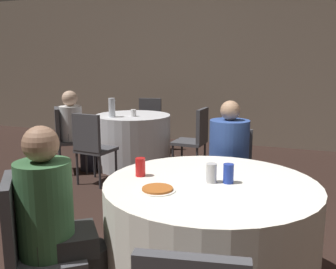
{
  "coord_description": "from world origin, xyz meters",
  "views": [
    {
      "loc": [
        0.36,
        -2.1,
        1.5
      ],
      "look_at": [
        -0.83,
        0.98,
        0.85
      ],
      "focal_mm": 40.0,
      "sensor_mm": 36.0,
      "label": 1
    }
  ],
  "objects_px": {
    "chair_near_southwest": "(29,241)",
    "bottle_far": "(112,108)",
    "chair_far_north": "(149,120)",
    "soda_can_red": "(140,167)",
    "person_blue_shirt": "(228,167)",
    "table_near": "(210,238)",
    "person_white_shirt": "(77,132)",
    "person_green_jacket": "(60,229)",
    "table_far": "(133,141)",
    "chair_far_south": "(91,143)",
    "chair_near_north": "(229,169)",
    "soda_can_blue": "(228,174)",
    "soda_can_silver": "(211,173)",
    "chair_far_southwest": "(64,134)",
    "pizza_plate_near": "(157,189)",
    "chair_far_east": "(196,135)"
  },
  "relations": [
    {
      "from": "chair_far_south",
      "to": "person_blue_shirt",
      "type": "distance_m",
      "value": 1.93
    },
    {
      "from": "chair_far_north",
      "to": "soda_can_red",
      "type": "bearing_deg",
      "value": 103.17
    },
    {
      "from": "chair_far_east",
      "to": "table_far",
      "type": "bearing_deg",
      "value": 90.0
    },
    {
      "from": "person_white_shirt",
      "to": "person_blue_shirt",
      "type": "bearing_deg",
      "value": 25.24
    },
    {
      "from": "table_near",
      "to": "chair_far_southwest",
      "type": "distance_m",
      "value": 3.21
    },
    {
      "from": "chair_near_southwest",
      "to": "person_white_shirt",
      "type": "height_order",
      "value": "person_white_shirt"
    },
    {
      "from": "person_blue_shirt",
      "to": "bottle_far",
      "type": "xyz_separation_m",
      "value": [
        -1.89,
        1.32,
        0.29
      ]
    },
    {
      "from": "table_near",
      "to": "pizza_plate_near",
      "type": "height_order",
      "value": "pizza_plate_near"
    },
    {
      "from": "chair_far_north",
      "to": "person_white_shirt",
      "type": "bearing_deg",
      "value": 62.84
    },
    {
      "from": "chair_far_north",
      "to": "pizza_plate_near",
      "type": "distance_m",
      "value": 4.12
    },
    {
      "from": "chair_far_north",
      "to": "person_green_jacket",
      "type": "relative_size",
      "value": 0.76
    },
    {
      "from": "chair_far_north",
      "to": "chair_far_east",
      "type": "height_order",
      "value": "same"
    },
    {
      "from": "chair_far_north",
      "to": "soda_can_red",
      "type": "distance_m",
      "value": 3.83
    },
    {
      "from": "person_green_jacket",
      "to": "soda_can_red",
      "type": "xyz_separation_m",
      "value": [
        0.24,
        0.55,
        0.23
      ]
    },
    {
      "from": "chair_near_north",
      "to": "chair_near_southwest",
      "type": "height_order",
      "value": "same"
    },
    {
      "from": "table_near",
      "to": "bottle_far",
      "type": "xyz_separation_m",
      "value": [
        -1.98,
        2.25,
        0.51
      ]
    },
    {
      "from": "person_white_shirt",
      "to": "pizza_plate_near",
      "type": "xyz_separation_m",
      "value": [
        2.16,
        -2.31,
        0.2
      ]
    },
    {
      "from": "person_white_shirt",
      "to": "person_green_jacket",
      "type": "xyz_separation_m",
      "value": [
        1.71,
        -2.63,
        0.02
      ]
    },
    {
      "from": "chair_far_south",
      "to": "person_blue_shirt",
      "type": "bearing_deg",
      "value": -14.62
    },
    {
      "from": "soda_can_silver",
      "to": "bottle_far",
      "type": "xyz_separation_m",
      "value": [
        -1.98,
        2.25,
        0.07
      ]
    },
    {
      "from": "person_green_jacket",
      "to": "person_blue_shirt",
      "type": "bearing_deg",
      "value": 118.15
    },
    {
      "from": "soda_can_silver",
      "to": "bottle_far",
      "type": "relative_size",
      "value": 0.47
    },
    {
      "from": "table_far",
      "to": "chair_near_southwest",
      "type": "bearing_deg",
      "value": -73.2
    },
    {
      "from": "person_green_jacket",
      "to": "soda_can_silver",
      "type": "height_order",
      "value": "person_green_jacket"
    },
    {
      "from": "chair_far_east",
      "to": "bottle_far",
      "type": "distance_m",
      "value": 1.2
    },
    {
      "from": "chair_far_southwest",
      "to": "bottle_far",
      "type": "bearing_deg",
      "value": 79.69
    },
    {
      "from": "table_far",
      "to": "soda_can_red",
      "type": "bearing_deg",
      "value": -62.45
    },
    {
      "from": "chair_near_north",
      "to": "soda_can_blue",
      "type": "height_order",
      "value": "chair_near_north"
    },
    {
      "from": "person_green_jacket",
      "to": "table_near",
      "type": "bearing_deg",
      "value": 90.0
    },
    {
      "from": "table_near",
      "to": "chair_far_south",
      "type": "distance_m",
      "value": 2.48
    },
    {
      "from": "chair_near_southwest",
      "to": "bottle_far",
      "type": "relative_size",
      "value": 3.44
    },
    {
      "from": "person_white_shirt",
      "to": "bottle_far",
      "type": "relative_size",
      "value": 4.31
    },
    {
      "from": "chair_near_north",
      "to": "soda_can_silver",
      "type": "relative_size",
      "value": 7.31
    },
    {
      "from": "chair_far_southwest",
      "to": "soda_can_silver",
      "type": "xyz_separation_m",
      "value": [
        2.55,
        -1.93,
        0.28
      ]
    },
    {
      "from": "chair_far_north",
      "to": "person_white_shirt",
      "type": "height_order",
      "value": "person_white_shirt"
    },
    {
      "from": "soda_can_silver",
      "to": "pizza_plate_near",
      "type": "bearing_deg",
      "value": -134.16
    },
    {
      "from": "chair_near_north",
      "to": "soda_can_blue",
      "type": "distance_m",
      "value": 1.11
    },
    {
      "from": "table_near",
      "to": "person_white_shirt",
      "type": "bearing_deg",
      "value": 139.78
    },
    {
      "from": "person_green_jacket",
      "to": "bottle_far",
      "type": "height_order",
      "value": "person_green_jacket"
    },
    {
      "from": "table_far",
      "to": "chair_far_southwest",
      "type": "bearing_deg",
      "value": -140.9
    },
    {
      "from": "person_green_jacket",
      "to": "soda_can_blue",
      "type": "relative_size",
      "value": 9.57
    },
    {
      "from": "table_far",
      "to": "soda_can_red",
      "type": "distance_m",
      "value": 2.93
    },
    {
      "from": "chair_near_southwest",
      "to": "chair_far_southwest",
      "type": "height_order",
      "value": "same"
    },
    {
      "from": "chair_near_north",
      "to": "soda_can_red",
      "type": "height_order",
      "value": "chair_near_north"
    },
    {
      "from": "chair_far_south",
      "to": "bottle_far",
      "type": "height_order",
      "value": "bottle_far"
    },
    {
      "from": "table_near",
      "to": "soda_can_red",
      "type": "bearing_deg",
      "value": -175.39
    },
    {
      "from": "chair_near_north",
      "to": "chair_far_southwest",
      "type": "distance_m",
      "value": 2.59
    },
    {
      "from": "table_far",
      "to": "bottle_far",
      "type": "bearing_deg",
      "value": -120.53
    },
    {
      "from": "person_blue_shirt",
      "to": "bottle_far",
      "type": "height_order",
      "value": "person_blue_shirt"
    },
    {
      "from": "table_near",
      "to": "chair_near_north",
      "type": "relative_size",
      "value": 1.52
    }
  ]
}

